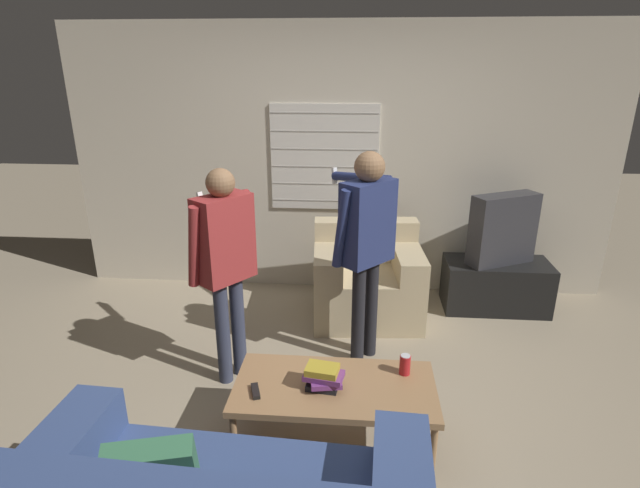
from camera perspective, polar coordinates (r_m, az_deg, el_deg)
ground_plane at (r=3.50m, az=0.37°, el=-18.65°), size 16.00×16.00×0.00m
wall_back at (r=4.84m, az=2.19°, el=9.20°), size 5.20×0.08×2.55m
armchair_beige at (r=4.52m, az=5.36°, el=-4.16°), size 0.99×0.83×0.84m
coffee_table at (r=3.04m, az=1.69°, el=-16.38°), size 1.17×0.58×0.42m
tv_stand at (r=4.95m, az=19.43°, el=-4.47°), size 0.94×0.46×0.46m
tv at (r=4.76m, az=20.16°, el=1.60°), size 0.64×0.46×0.64m
person_left_standing at (r=3.44m, az=-10.90°, el=-0.99°), size 0.53×0.75×1.56m
person_right_standing at (r=3.62m, az=5.29°, el=1.28°), size 0.51×0.80×1.62m
book_stack at (r=2.96m, az=0.42°, el=-14.98°), size 0.24×0.20×0.14m
soda_can at (r=3.11m, az=9.68°, el=-13.43°), size 0.07×0.07×0.13m
spare_remote at (r=2.97m, az=-7.38°, el=-16.33°), size 0.08×0.14×0.02m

